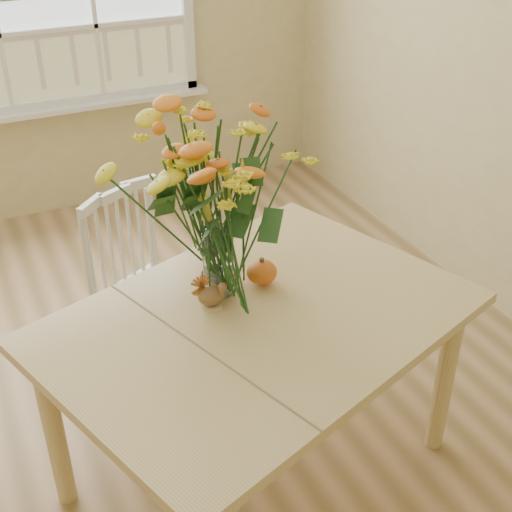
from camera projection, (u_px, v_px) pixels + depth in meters
name	position (u px, v px, depth m)	size (l,w,h in m)	color
floor	(132.00, 451.00, 2.74)	(4.00, 4.50, 0.01)	olive
dining_table	(259.00, 337.00, 2.32)	(1.62, 1.38, 0.74)	tan
windsor_chair	(139.00, 280.00, 2.90)	(0.53, 0.52, 0.87)	white
flower_vase	(216.00, 198.00, 2.21)	(0.51, 0.51, 0.60)	white
pumpkin	(262.00, 273.00, 2.42)	(0.11, 0.11, 0.09)	#D05D18
turkey_figurine	(212.00, 295.00, 2.29)	(0.10, 0.08, 0.12)	#CCB78C
dark_gourd	(211.00, 276.00, 2.42)	(0.12, 0.07, 0.07)	#38160F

